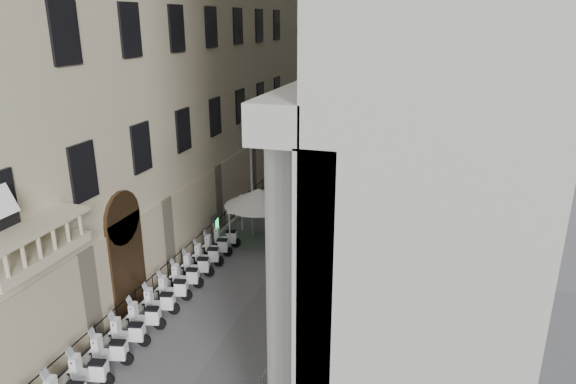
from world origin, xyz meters
name	(u,v)px	position (x,y,z in m)	size (l,w,h in m)	color
iron_fence	(202,255)	(-4.30, 18.00, 0.00)	(0.30, 28.00, 1.40)	black
blue_awning	(373,219)	(4.15, 26.00, 0.00)	(1.60, 3.00, 3.00)	navy
scooter_4	(112,364)	(-3.42, 8.31, 0.00)	(0.56, 1.40, 1.50)	white
scooter_5	(131,345)	(-3.42, 9.53, 0.00)	(0.56, 1.40, 1.50)	white
scooter_6	(147,329)	(-3.42, 10.76, 0.00)	(0.56, 1.40, 1.50)	white
scooter_7	(161,313)	(-3.42, 11.99, 0.00)	(0.56, 1.40, 1.50)	white
scooter_8	(175,300)	(-3.42, 13.21, 0.00)	(0.56, 1.40, 1.50)	white
scooter_9	(187,287)	(-3.42, 14.44, 0.00)	(0.56, 1.40, 1.50)	white
scooter_10	(198,276)	(-3.42, 15.66, 0.00)	(0.56, 1.40, 1.50)	white
scooter_11	(208,265)	(-3.42, 16.89, 0.00)	(0.56, 1.40, 1.50)	white
scooter_12	(218,256)	(-3.42, 18.11, 0.00)	(0.56, 1.40, 1.50)	white
scooter_13	(226,247)	(-3.42, 19.34, 0.00)	(0.56, 1.40, 1.50)	white
barrier_2	(289,349)	(2.74, 11.10, 0.00)	(0.60, 2.40, 1.10)	#9FA1A6
barrier_3	(304,316)	(2.74, 13.60, 0.00)	(0.60, 2.40, 1.10)	#9FA1A6
barrier_4	(318,289)	(2.74, 16.10, 0.00)	(0.60, 2.40, 1.10)	#9FA1A6
barrier_5	(328,266)	(2.74, 18.60, 0.00)	(0.60, 2.40, 1.10)	#9FA1A6
barrier_6	(338,247)	(2.74, 21.10, 0.00)	(0.60, 2.40, 1.10)	#9FA1A6
barrier_7	(345,231)	(2.74, 23.60, 0.00)	(0.60, 2.40, 1.10)	#9FA1A6
barrier_8	(352,217)	(2.74, 26.10, 0.00)	(0.60, 2.40, 1.10)	#9FA1A6
barrier_9	(358,204)	(2.74, 28.60, 0.00)	(0.60, 2.40, 1.10)	#9FA1A6
security_tent	(261,199)	(-1.66, 20.51, 2.72)	(4.00, 4.00, 3.25)	white
street_lamp	(256,158)	(-2.18, 21.32, 4.88)	(2.67, 0.23, 8.19)	gray
info_kiosk	(215,230)	(-4.14, 19.51, 0.88)	(0.41, 0.85, 1.74)	black
pedestrian_a	(353,193)	(2.29, 28.72, 0.80)	(0.58, 0.38, 1.60)	black
pedestrian_b	(340,167)	(0.15, 35.09, 0.77)	(0.75, 0.58, 1.54)	black
pedestrian_c	(323,175)	(-0.57, 31.79, 0.99)	(0.97, 0.63, 1.99)	black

